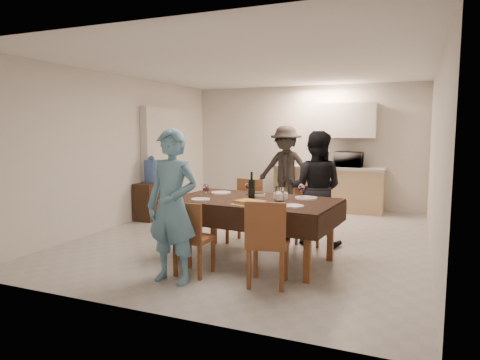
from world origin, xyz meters
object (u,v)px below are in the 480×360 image
(dining_table, at_px, (254,202))
(savoury_tart, at_px, (250,203))
(console, at_px, (153,201))
(wine_bottle, at_px, (252,185))
(water_jug, at_px, (152,171))
(person_kitchen, at_px, (285,169))
(person_far, at_px, (315,189))
(person_near, at_px, (172,206))
(microwave, at_px, (348,159))
(water_pitcher, at_px, (279,194))

(dining_table, xyz_separation_m, savoury_tart, (0.10, -0.38, 0.06))
(console, bearing_deg, wine_bottle, -32.03)
(water_jug, bearing_deg, person_kitchen, 39.20)
(dining_table, height_order, person_kitchen, person_kitchen)
(person_far, bearing_deg, person_near, 60.46)
(savoury_tart, bearing_deg, water_jug, 143.25)
(wine_bottle, bearing_deg, console, 147.97)
(dining_table, relative_size, person_kitchen, 1.23)
(console, distance_m, person_far, 3.32)
(person_near, bearing_deg, wine_bottle, 68.01)
(console, bearing_deg, water_jug, 0.00)
(water_jug, distance_m, wine_bottle, 3.09)
(dining_table, distance_m, microwave, 3.89)
(console, relative_size, water_pitcher, 4.05)
(microwave, distance_m, person_near, 5.02)
(dining_table, bearing_deg, water_pitcher, -2.81)
(water_pitcher, distance_m, person_near, 1.35)
(person_far, height_order, person_kitchen, person_kitchen)
(dining_table, distance_m, console, 3.19)
(dining_table, xyz_separation_m, water_pitcher, (0.35, -0.05, 0.13))
(person_near, bearing_deg, dining_table, 64.81)
(water_pitcher, xyz_separation_m, savoury_tart, (-0.25, -0.33, -0.07))
(water_pitcher, relative_size, person_far, 0.11)
(water_jug, height_order, wine_bottle, wine_bottle)
(person_kitchen, bearing_deg, microwave, 20.71)
(wine_bottle, distance_m, person_near, 1.21)
(console, bearing_deg, water_pitcher, -29.93)
(wine_bottle, xyz_separation_m, person_kitchen, (-0.54, 3.34, -0.09))
(water_jug, xyz_separation_m, person_near, (2.12, -2.74, -0.05))
(person_kitchen, bearing_deg, water_jug, -140.80)
(water_pitcher, bearing_deg, person_far, 79.70)
(savoury_tart, bearing_deg, dining_table, 104.74)
(microwave, bearing_deg, water_pitcher, 86.33)
(savoury_tart, relative_size, microwave, 0.69)
(water_pitcher, relative_size, savoury_tart, 0.48)
(dining_table, relative_size, microwave, 3.89)
(wine_bottle, xyz_separation_m, water_pitcher, (0.40, -0.10, -0.08))
(console, xyz_separation_m, microwave, (3.27, 2.15, 0.72))
(wine_bottle, distance_m, savoury_tart, 0.48)
(savoury_tart, relative_size, person_far, 0.23)
(dining_table, height_order, wine_bottle, wine_bottle)
(water_pitcher, relative_size, microwave, 0.33)
(person_near, bearing_deg, water_jug, 130.21)
(savoury_tart, xyz_separation_m, microwave, (0.50, 4.22, 0.24))
(dining_table, xyz_separation_m, person_far, (0.55, 1.05, 0.07))
(dining_table, height_order, person_far, person_far)
(console, relative_size, water_jug, 1.75)
(dining_table, xyz_separation_m, microwave, (0.60, 3.84, 0.30))
(microwave, relative_size, person_far, 0.33)
(water_jug, xyz_separation_m, person_far, (3.22, -0.64, -0.07))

